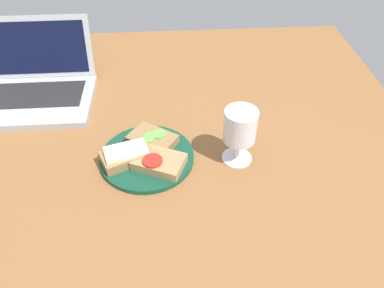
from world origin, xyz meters
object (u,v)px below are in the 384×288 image
(sandwich_with_tomato, at_px, (160,162))
(plate, at_px, (147,157))
(laptop, at_px, (37,87))
(sandwich_with_cheese, at_px, (127,155))
(wine_glass, at_px, (240,128))
(sandwich_with_cucumber, at_px, (153,139))

(sandwich_with_tomato, bearing_deg, plate, 131.60)
(laptop, bearing_deg, plate, -41.28)
(laptop, bearing_deg, sandwich_with_tomato, -41.99)
(plate, distance_m, sandwich_with_cheese, 0.05)
(sandwich_with_tomato, bearing_deg, sandwich_with_cheese, 162.30)
(sandwich_with_tomato, relative_size, wine_glass, 0.95)
(plate, height_order, sandwich_with_cucumber, sandwich_with_cucumber)
(wine_glass, xyz_separation_m, laptop, (-0.55, 0.30, -0.06))
(sandwich_with_tomato, bearing_deg, sandwich_with_cucumber, 102.04)
(sandwich_with_cucumber, height_order, wine_glass, wine_glass)
(sandwich_with_cucumber, xyz_separation_m, sandwich_with_cheese, (-0.06, -0.06, 0.00))
(plate, bearing_deg, laptop, 138.72)
(sandwich_with_cheese, height_order, laptop, laptop)
(sandwich_with_cheese, bearing_deg, laptop, 133.20)
(wine_glass, bearing_deg, sandwich_with_tomato, -172.90)
(sandwich_with_cucumber, xyz_separation_m, wine_glass, (0.21, -0.06, 0.07))
(plate, relative_size, sandwich_with_cheese, 1.70)
(sandwich_with_tomato, xyz_separation_m, wine_glass, (0.19, 0.02, 0.07))
(wine_glass, bearing_deg, sandwich_with_cheese, 179.62)
(sandwich_with_tomato, relative_size, laptop, 0.43)
(sandwich_with_cheese, distance_m, laptop, 0.41)
(sandwich_with_tomato, bearing_deg, wine_glass, 7.10)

